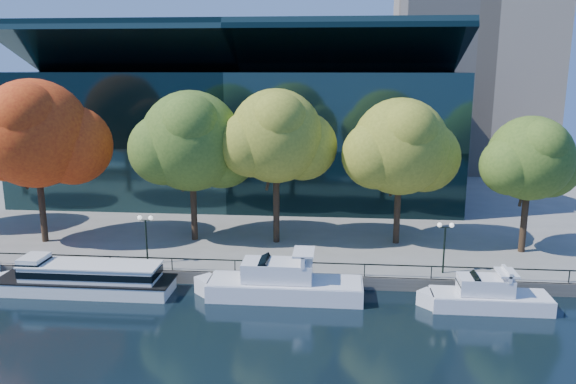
# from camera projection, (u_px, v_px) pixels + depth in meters

# --- Properties ---
(ground) EXTENTS (160.00, 160.00, 0.00)m
(ground) POSITION_uv_depth(u_px,v_px,m) (227.00, 301.00, 40.72)
(ground) COLOR black
(ground) RESTS_ON ground
(promenade) EXTENTS (90.00, 67.08, 1.00)m
(promenade) POSITION_uv_depth(u_px,v_px,m) (279.00, 188.00, 75.95)
(promenade) COLOR slate
(promenade) RESTS_ON ground
(railing) EXTENTS (88.20, 0.08, 0.99)m
(railing) POSITION_uv_depth(u_px,v_px,m) (235.00, 260.00, 43.45)
(railing) COLOR black
(railing) RESTS_ON promenade
(convention_building) EXTENTS (50.00, 24.57, 21.43)m
(convention_building) POSITION_uv_depth(u_px,v_px,m) (244.00, 133.00, 70.07)
(convention_building) COLOR black
(convention_building) RESTS_ON ground
(tour_boat) EXTENTS (14.45, 3.22, 2.74)m
(tour_boat) POSITION_uv_depth(u_px,v_px,m) (81.00, 277.00, 42.08)
(tour_boat) COLOR white
(tour_boat) RESTS_ON ground
(cruiser_near) EXTENTS (12.54, 3.23, 3.63)m
(cruiser_near) POSITION_uv_depth(u_px,v_px,m) (278.00, 283.00, 41.13)
(cruiser_near) COLOR white
(cruiser_near) RESTS_ON ground
(cruiser_far) EXTENTS (9.15, 2.53, 2.99)m
(cruiser_far) POSITION_uv_depth(u_px,v_px,m) (485.00, 296.00, 39.25)
(cruiser_far) COLOR white
(cruiser_far) RESTS_ON ground
(tree_1) EXTENTS (11.93, 9.78, 14.64)m
(tree_1) POSITION_uv_depth(u_px,v_px,m) (37.00, 136.00, 49.10)
(tree_1) COLOR black
(tree_1) RESTS_ON promenade
(tree_2) EXTENTS (11.20, 9.19, 13.62)m
(tree_2) POSITION_uv_depth(u_px,v_px,m) (193.00, 143.00, 49.81)
(tree_2) COLOR black
(tree_2) RESTS_ON promenade
(tree_3) EXTENTS (10.30, 8.45, 13.80)m
(tree_3) POSITION_uv_depth(u_px,v_px,m) (278.00, 138.00, 48.98)
(tree_3) COLOR black
(tree_3) RESTS_ON promenade
(tree_4) EXTENTS (10.61, 8.70, 13.03)m
(tree_4) POSITION_uv_depth(u_px,v_px,m) (402.00, 149.00, 48.87)
(tree_4) COLOR black
(tree_4) RESTS_ON promenade
(tree_5) EXTENTS (8.82, 7.23, 11.69)m
(tree_5) POSITION_uv_depth(u_px,v_px,m) (532.00, 160.00, 46.64)
(tree_5) COLOR black
(tree_5) RESTS_ON promenade
(lamp_1) EXTENTS (1.26, 0.36, 4.03)m
(lamp_1) POSITION_uv_depth(u_px,v_px,m) (146.00, 228.00, 44.86)
(lamp_1) COLOR black
(lamp_1) RESTS_ON promenade
(lamp_2) EXTENTS (1.26, 0.36, 4.03)m
(lamp_2) POSITION_uv_depth(u_px,v_px,m) (445.00, 236.00, 42.81)
(lamp_2) COLOR black
(lamp_2) RESTS_ON promenade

